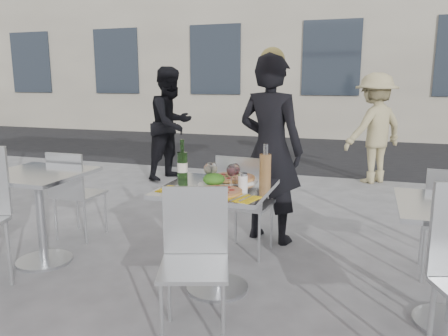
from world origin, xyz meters
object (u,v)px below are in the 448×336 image
(salad_plate, at_px, (214,180))
(wineglass_red_b, at_px, (231,171))
(main_table, at_px, (217,216))
(wineglass_red_a, at_px, (235,170))
(chair_far, at_px, (243,197))
(side_table_left, at_px, (39,198))
(pizza_far, at_px, (233,178))
(wine_bottle, at_px, (182,164))
(woman_diner, at_px, (270,150))
(pizza_near, at_px, (219,191))
(carafe, at_px, (265,169))
(pedestrian_b, at_px, (374,128))
(napkin_left, at_px, (174,189))
(chair_near, at_px, (195,249))
(pedestrian_a, at_px, (171,124))
(napkin_right, at_px, (242,198))
(sugar_shaker, at_px, (243,181))
(wineglass_white_a, at_px, (208,169))
(wineglass_white_b, at_px, (213,169))
(side_chair_lfar, at_px, (73,188))

(salad_plate, relative_size, wineglass_red_b, 1.40)
(main_table, relative_size, wineglass_red_a, 4.76)
(chair_far, bearing_deg, side_table_left, 27.33)
(pizza_far, bearing_deg, wine_bottle, -166.23)
(main_table, bearing_deg, wineglass_red_a, 28.27)
(woman_diner, relative_size, pizza_near, 5.63)
(woman_diner, relative_size, wine_bottle, 5.74)
(chair_far, height_order, carafe, carafe)
(pedestrian_b, xyz_separation_m, napkin_left, (-1.28, -4.05, -0.03))
(chair_near, distance_m, pedestrian_b, 4.51)
(pedestrian_a, relative_size, pedestrian_b, 1.06)
(chair_far, height_order, wineglass_red_a, wineglass_red_a)
(wineglass_red_b, bearing_deg, napkin_right, -60.18)
(sugar_shaker, height_order, wineglass_white_a, wineglass_white_a)
(napkin_left, bearing_deg, chair_near, -45.71)
(pizza_near, bearing_deg, chair_near, -94.43)
(chair_near, distance_m, pizza_near, 0.44)
(pedestrian_a, bearing_deg, pedestrian_b, -58.23)
(carafe, bearing_deg, side_table_left, -176.02)
(wineglass_white_a, bearing_deg, napkin_right, -40.25)
(chair_far, relative_size, wineglass_white_b, 5.50)
(sugar_shaker, xyz_separation_m, napkin_right, (0.06, -0.23, -0.05))
(pizza_near, bearing_deg, wineglass_white_a, 126.76)
(sugar_shaker, bearing_deg, wineglass_red_b, 160.62)
(sugar_shaker, bearing_deg, chair_far, 105.32)
(chair_far, relative_size, wine_bottle, 2.94)
(napkin_right, bearing_deg, wine_bottle, 161.14)
(pizza_near, relative_size, wineglass_red_b, 1.91)
(pizza_far, bearing_deg, wineglass_white_a, -123.24)
(main_table, xyz_separation_m, napkin_left, (-0.24, -0.18, 0.21))
(chair_near, bearing_deg, wineglass_red_b, 65.77)
(pedestrian_a, relative_size, wineglass_red_a, 10.53)
(main_table, distance_m, pizza_near, 0.28)
(carafe, xyz_separation_m, wineglass_red_a, (-0.19, -0.07, -0.01))
(pizza_far, bearing_deg, wineglass_white_b, -120.62)
(woman_diner, distance_m, wineglass_red_a, 1.03)
(pizza_near, bearing_deg, wineglass_red_b, 81.87)
(napkin_left, bearing_deg, pedestrian_b, 76.72)
(napkin_right, bearing_deg, chair_far, 119.76)
(main_table, relative_size, pizza_far, 2.12)
(sugar_shaker, height_order, napkin_right, sugar_shaker)
(side_chair_lfar, bearing_deg, sugar_shaker, 163.33)
(sugar_shaker, bearing_deg, wine_bottle, 164.78)
(pedestrian_a, height_order, sugar_shaker, pedestrian_a)
(chair_far, xyz_separation_m, side_chair_lfar, (-1.59, -0.10, -0.02))
(side_chair_lfar, height_order, wineglass_white_a, wineglass_white_a)
(pizza_near, xyz_separation_m, wineglass_red_b, (0.03, 0.18, 0.10))
(side_chair_lfar, height_order, woman_diner, woman_diner)
(wineglass_red_a, bearing_deg, chair_far, 100.03)
(side_chair_lfar, xyz_separation_m, napkin_left, (1.34, -0.70, 0.26))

